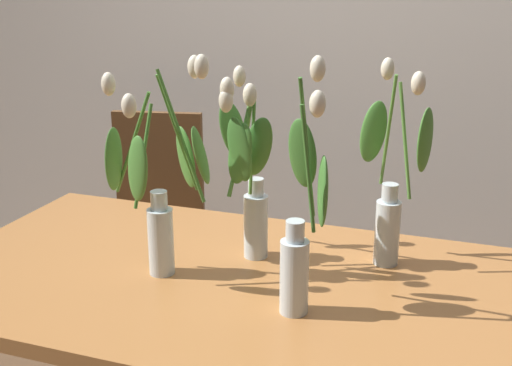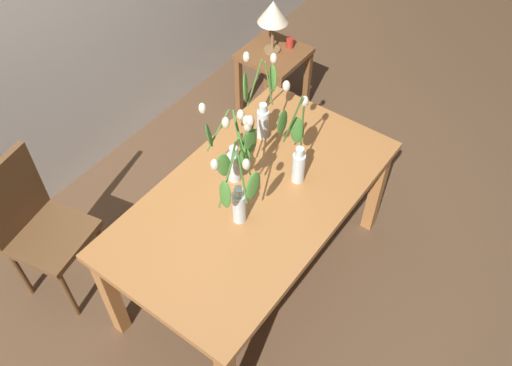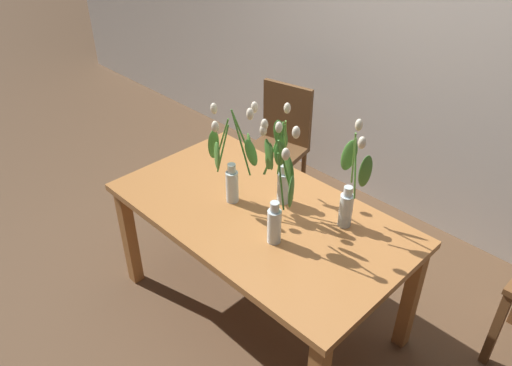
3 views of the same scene
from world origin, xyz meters
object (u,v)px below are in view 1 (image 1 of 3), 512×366
(tulip_vase_3, at_px, (301,235))
(dining_chair, at_px, (154,208))
(tulip_vase_1, at_px, (249,180))
(tulip_vase_0, at_px, (391,196))
(dining_table, at_px, (227,307))
(tulip_vase_2, at_px, (160,192))

(tulip_vase_3, bearing_deg, dining_chair, 132.46)
(tulip_vase_1, bearing_deg, tulip_vase_0, 16.56)
(dining_table, xyz_separation_m, tulip_vase_1, (0.02, 0.12, 0.32))
(tulip_vase_3, height_order, dining_chair, tulip_vase_3)
(dining_table, relative_size, dining_chair, 1.72)
(tulip_vase_2, relative_size, dining_chair, 0.63)
(tulip_vase_3, bearing_deg, dining_table, 156.39)
(dining_table, xyz_separation_m, tulip_vase_0, (0.39, 0.23, 0.28))
(tulip_vase_2, bearing_deg, tulip_vase_1, 39.52)
(dining_table, bearing_deg, dining_chair, 127.60)
(tulip_vase_0, height_order, tulip_vase_3, tulip_vase_3)
(dining_table, height_order, dining_chair, dining_chair)
(tulip_vase_3, relative_size, dining_chair, 0.63)
(dining_table, xyz_separation_m, tulip_vase_2, (-0.17, -0.03, 0.32))
(tulip_vase_2, relative_size, tulip_vase_3, 0.99)
(dining_chair, bearing_deg, tulip_vase_1, -47.77)
(tulip_vase_0, bearing_deg, tulip_vase_3, -115.73)
(tulip_vase_0, height_order, dining_chair, tulip_vase_0)
(dining_table, distance_m, dining_chair, 1.19)
(tulip_vase_1, relative_size, tulip_vase_2, 0.90)
(dining_table, bearing_deg, tulip_vase_2, -169.38)
(dining_table, height_order, tulip_vase_3, tulip_vase_3)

